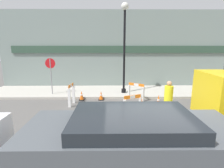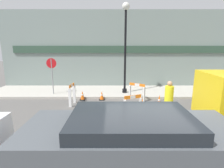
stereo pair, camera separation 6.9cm
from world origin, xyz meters
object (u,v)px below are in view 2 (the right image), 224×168
(streetlamp_post, at_px, (125,37))
(stop_sign, at_px, (51,70))
(parked_car_1, at_px, (130,146))
(person_worker, at_px, (168,99))

(streetlamp_post, bearing_deg, stop_sign, -176.24)
(parked_car_1, bearing_deg, stop_sign, 119.69)
(streetlamp_post, xyz_separation_m, person_worker, (1.53, -3.85, -2.68))
(stop_sign, xyz_separation_m, person_worker, (5.96, -3.56, -0.72))
(streetlamp_post, bearing_deg, parked_car_1, -93.14)
(parked_car_1, bearing_deg, streetlamp_post, 86.86)
(streetlamp_post, relative_size, person_worker, 3.22)
(streetlamp_post, distance_m, stop_sign, 4.85)
(person_worker, bearing_deg, parked_car_1, 101.65)
(person_worker, xyz_separation_m, parked_car_1, (-1.94, -3.49, 0.06))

